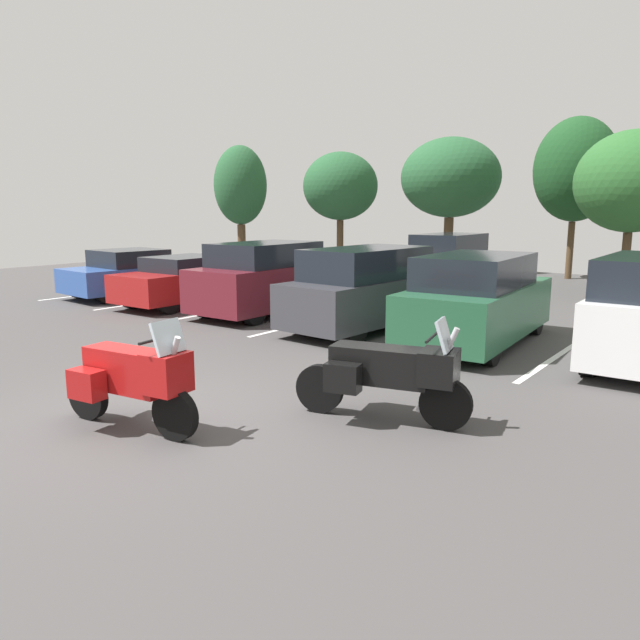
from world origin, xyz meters
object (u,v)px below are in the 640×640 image
car_far_champagne (451,263)px  car_maroon (268,278)px  car_red (193,280)px  motorcycle_touring (133,378)px  car_far_tan (376,266)px  motorcycle_second (388,372)px  car_blue (134,273)px  car_green (477,301)px  car_charcoal (371,289)px

car_far_champagne → car_maroon: bearing=-106.0°
car_maroon → car_red: bearing=-176.9°
motorcycle_touring → car_red: size_ratio=0.45×
car_red → car_maroon: size_ratio=1.05×
car_far_tan → car_far_champagne: 2.90m
motorcycle_touring → car_red: motorcycle_touring is taller
motorcycle_second → car_red: bearing=151.9°
car_blue → car_green: 11.33m
car_blue → car_far_champagne: size_ratio=1.04×
car_maroon → car_charcoal: size_ratio=0.90×
car_blue → car_charcoal: car_charcoal is taller
motorcycle_second → car_green: (-0.89, 5.00, 0.23)m
car_far_tan → car_far_champagne: (2.89, 0.05, 0.26)m
car_blue → car_far_champagne: 10.28m
motorcycle_touring → car_charcoal: 7.40m
car_green → car_charcoal: bearing=176.5°
car_maroon → car_charcoal: bearing=-1.2°
car_charcoal → car_green: bearing=-3.5°
motorcycle_second → car_red: motorcycle_second is taller
motorcycle_second → car_charcoal: bearing=124.3°
car_blue → car_red: bearing=0.3°
car_far_champagne → motorcycle_second: bearing=-68.6°
motorcycle_second → car_blue: size_ratio=0.53×
motorcycle_touring → car_charcoal: size_ratio=0.43×
car_maroon → car_charcoal: 3.20m
car_blue → car_maroon: car_maroon is taller
car_blue → motorcycle_touring: bearing=-36.1°
car_red → car_charcoal: bearing=0.8°
car_charcoal → car_red: bearing=-179.2°
car_red → motorcycle_second: bearing=-28.1°
car_green → car_blue: bearing=179.7°
car_maroon → car_far_champagne: bearing=74.0°
motorcycle_touring → car_green: 7.28m
car_blue → car_far_tan: (4.59, 7.00, -0.02)m
car_maroon → car_far_tan: car_maroon is taller
car_blue → car_maroon: (5.51, 0.16, 0.21)m
car_maroon → car_far_tan: size_ratio=0.93×
motorcycle_touring → car_green: size_ratio=0.45×
motorcycle_touring → car_green: car_green is taller
car_red → car_far_champagne: size_ratio=1.12×
car_blue → car_far_champagne: bearing=43.3°
motorcycle_touring → car_far_champagne: car_far_champagne is taller
car_green → car_far_tan: bearing=133.6°
car_blue → car_far_tan: 8.37m
car_green → car_far_tan: size_ratio=0.98×
car_green → motorcycle_touring: bearing=-101.4°
motorcycle_touring → car_maroon: size_ratio=0.47×
motorcycle_touring → car_far_tan: 15.16m
car_red → car_far_tan: bearing=75.0°
car_charcoal → motorcycle_touring: bearing=-80.7°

